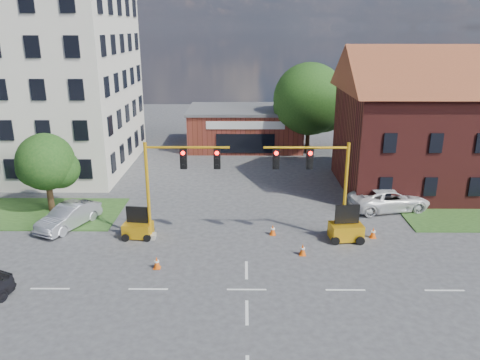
% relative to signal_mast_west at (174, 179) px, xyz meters
% --- Properties ---
extents(ground, '(120.00, 120.00, 0.00)m').
position_rel_signal_mast_west_xyz_m(ground, '(4.36, -6.00, -3.92)').
color(ground, '#3C3C3E').
rests_on(ground, ground).
extents(lane_markings, '(60.00, 36.00, 0.01)m').
position_rel_signal_mast_west_xyz_m(lane_markings, '(4.36, -9.00, -3.91)').
color(lane_markings, white).
rests_on(lane_markings, ground).
extents(office_block, '(18.40, 15.40, 20.60)m').
position_rel_signal_mast_west_xyz_m(office_block, '(-15.64, 15.91, 6.39)').
color(office_block, beige).
rests_on(office_block, ground).
extents(brick_shop, '(12.40, 8.40, 4.30)m').
position_rel_signal_mast_west_xyz_m(brick_shop, '(4.36, 23.99, -1.76)').
color(brick_shop, maroon).
rests_on(brick_shop, ground).
extents(townhouse_row, '(21.00, 11.00, 11.50)m').
position_rel_signal_mast_west_xyz_m(townhouse_row, '(22.36, 10.00, 2.01)').
color(townhouse_row, '#541C19').
rests_on(townhouse_row, ground).
extents(tree_large, '(7.71, 7.34, 9.38)m').
position_rel_signal_mast_west_xyz_m(tree_large, '(11.23, 21.08, 1.55)').
color(tree_large, '#3B2515').
rests_on(tree_large, ground).
extents(tree_nw_front, '(4.21, 4.01, 5.72)m').
position_rel_signal_mast_west_xyz_m(tree_nw_front, '(-9.44, 4.58, -0.37)').
color(tree_nw_front, '#3B2515').
rests_on(tree_nw_front, ground).
extents(signal_mast_west, '(5.30, 0.60, 6.20)m').
position_rel_signal_mast_west_xyz_m(signal_mast_west, '(0.00, 0.00, 0.00)').
color(signal_mast_west, gray).
rests_on(signal_mast_west, ground).
extents(signal_mast_east, '(5.30, 0.60, 6.20)m').
position_rel_signal_mast_west_xyz_m(signal_mast_east, '(8.71, 0.00, 0.00)').
color(signal_mast_east, gray).
rests_on(signal_mast_east, ground).
extents(trailer_west, '(1.87, 1.36, 1.98)m').
position_rel_signal_mast_west_xyz_m(trailer_west, '(-2.45, 0.15, -3.30)').
color(trailer_west, '#F8B014').
rests_on(trailer_west, ground).
extents(trailer_east, '(2.09, 1.52, 2.23)m').
position_rel_signal_mast_west_xyz_m(trailer_east, '(10.55, -0.13, -3.22)').
color(trailer_east, '#F8B014').
rests_on(trailer_east, ground).
extents(cone_a, '(0.40, 0.40, 0.70)m').
position_rel_signal_mast_west_xyz_m(cone_a, '(-0.58, -3.83, -3.58)').
color(cone_a, '#DB4F0B').
rests_on(cone_a, ground).
extents(cone_b, '(0.40, 0.40, 0.70)m').
position_rel_signal_mast_west_xyz_m(cone_b, '(6.05, 0.61, -3.58)').
color(cone_b, '#DB4F0B').
rests_on(cone_b, ground).
extents(cone_c, '(0.40, 0.40, 0.70)m').
position_rel_signal_mast_west_xyz_m(cone_c, '(7.63, -2.18, -3.58)').
color(cone_c, '#DB4F0B').
rests_on(cone_c, ground).
extents(cone_d, '(0.40, 0.40, 0.70)m').
position_rel_signal_mast_west_xyz_m(cone_d, '(12.36, 0.22, -3.58)').
color(cone_d, '#DB4F0B').
rests_on(cone_d, ground).
extents(pickup_white, '(6.18, 3.73, 1.61)m').
position_rel_signal_mast_west_xyz_m(pickup_white, '(14.75, 5.07, -3.12)').
color(pickup_white, white).
rests_on(pickup_white, ground).
extents(sedan_silver_front, '(3.42, 4.96, 1.55)m').
position_rel_signal_mast_west_xyz_m(sedan_silver_front, '(-7.36, 1.69, -3.15)').
color(sedan_silver_front, '#ADAFB5').
rests_on(sedan_silver_front, ground).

